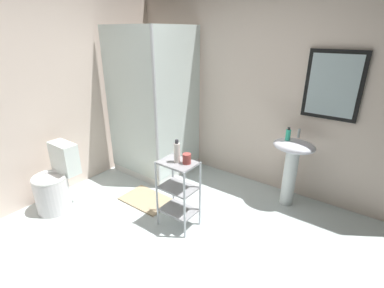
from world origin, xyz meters
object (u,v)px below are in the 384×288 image
at_px(hand_soap_bottle, 288,134).
at_px(lotion_bottle_white, 177,152).
at_px(storage_cart, 178,189).
at_px(shower_stall, 157,141).
at_px(rinse_cup, 187,159).
at_px(toilet, 55,184).
at_px(pedestal_sink, 292,159).
at_px(bath_mat, 146,199).

distance_m(hand_soap_bottle, lotion_bottle_white, 1.27).
xyz_separation_m(storage_cart, lotion_bottle_white, (-0.00, -0.00, 0.41)).
height_order(shower_stall, lotion_bottle_white, shower_stall).
distance_m(hand_soap_bottle, rinse_cup, 1.20).
height_order(hand_soap_bottle, rinse_cup, hand_soap_bottle).
relative_size(toilet, rinse_cup, 7.59).
height_order(toilet, storage_cart, toilet).
height_order(toilet, lotion_bottle_white, lotion_bottle_white).
height_order(storage_cart, rinse_cup, rinse_cup).
xyz_separation_m(pedestal_sink, toilet, (-2.12, -1.66, -0.26)).
height_order(toilet, bath_mat, toilet).
height_order(shower_stall, toilet, shower_stall).
distance_m(hand_soap_bottle, bath_mat, 1.83).
bearing_deg(toilet, lotion_bottle_white, 23.76).
xyz_separation_m(shower_stall, bath_mat, (0.42, -0.67, -0.45)).
relative_size(storage_cart, hand_soap_bottle, 5.09).
distance_m(pedestal_sink, hand_soap_bottle, 0.30).
bearing_deg(rinse_cup, pedestal_sink, 56.25).
distance_m(toilet, rinse_cup, 1.62).
bearing_deg(lotion_bottle_white, pedestal_sink, 53.72).
bearing_deg(bath_mat, pedestal_sink, 34.42).
bearing_deg(shower_stall, storage_cart, -37.22).
bearing_deg(storage_cart, hand_soap_bottle, 55.54).
relative_size(hand_soap_bottle, rinse_cup, 1.45).
xyz_separation_m(pedestal_sink, hand_soap_bottle, (-0.07, -0.03, 0.29)).
bearing_deg(lotion_bottle_white, shower_stall, 142.55).
relative_size(shower_stall, bath_mat, 3.33).
distance_m(pedestal_sink, bath_mat, 1.79).
distance_m(pedestal_sink, rinse_cup, 1.28).
distance_m(storage_cart, hand_soap_bottle, 1.34).
relative_size(shower_stall, rinse_cup, 19.98).
bearing_deg(toilet, rinse_cup, 23.49).
bearing_deg(rinse_cup, storage_cart, -161.78).
bearing_deg(storage_cart, rinse_cup, 18.22).
height_order(lotion_bottle_white, rinse_cup, lotion_bottle_white).
bearing_deg(shower_stall, bath_mat, -57.48).
relative_size(shower_stall, lotion_bottle_white, 8.53).
distance_m(storage_cart, bath_mat, 0.75).
distance_m(rinse_cup, bath_mat, 1.05).
height_order(shower_stall, rinse_cup, shower_stall).
distance_m(shower_stall, hand_soap_bottle, 1.82).
distance_m(shower_stall, pedestal_sink, 1.85).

